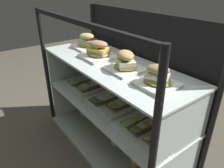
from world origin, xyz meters
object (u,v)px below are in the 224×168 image
plated_roll_sandwich_far_left (125,63)px  open_sandwich_tray_far_right (88,83)px  juice_bottle_front_middle (93,110)px  juice_bottle_front_second (109,126)px  juice_bottle_front_fourth (115,135)px  juice_bottle_tucked_behind (84,106)px  juice_bottle_front_right_end (137,154)px  plated_roll_sandwich_far_right (87,43)px  plated_roll_sandwich_left_of_center (98,52)px  juice_bottle_near_post (98,117)px  open_sandwich_tray_left_of_center (148,127)px  plated_roll_sandwich_right_of_center (157,78)px  juice_bottle_front_left_end (130,140)px  open_sandwich_tray_center (115,100)px

plated_roll_sandwich_far_left → open_sandwich_tray_far_right: plated_roll_sandwich_far_left is taller
juice_bottle_front_middle → juice_bottle_front_second: juice_bottle_front_middle is taller
juice_bottle_front_second → juice_bottle_front_fourth: 0.11m
juice_bottle_tucked_behind → juice_bottle_front_right_end: 0.70m
plated_roll_sandwich_far_right → juice_bottle_front_fourth: plated_roll_sandwich_far_right is taller
plated_roll_sandwich_left_of_center → plated_roll_sandwich_far_right: bearing=166.9°
plated_roll_sandwich_far_right → juice_bottle_front_second: 0.64m
open_sandwich_tray_far_right → juice_bottle_near_post: size_ratio=1.37×
plated_roll_sandwich_far_left → open_sandwich_tray_left_of_center: size_ratio=0.62×
plated_roll_sandwich_right_of_center → juice_bottle_front_left_end: size_ratio=0.72×
juice_bottle_tucked_behind → juice_bottle_front_right_end: juice_bottle_front_right_end is taller
open_sandwich_tray_far_right → plated_roll_sandwich_left_of_center: bearing=-6.0°
juice_bottle_tucked_behind → juice_bottle_front_second: size_ratio=0.98×
open_sandwich_tray_far_right → juice_bottle_front_second: open_sandwich_tray_far_right is taller
juice_bottle_front_middle → open_sandwich_tray_center: bearing=-3.9°
juice_bottle_front_second → plated_roll_sandwich_far_right: bearing=177.6°
plated_roll_sandwich_right_of_center → open_sandwich_tray_left_of_center: 0.31m
plated_roll_sandwich_far_left → open_sandwich_tray_far_right: (-0.46, 0.02, -0.31)m
juice_bottle_front_left_end → plated_roll_sandwich_far_right: bearing=178.6°
juice_bottle_tucked_behind → plated_roll_sandwich_right_of_center: bearing=-2.1°
plated_roll_sandwich_right_of_center → juice_bottle_front_second: size_ratio=0.87×
juice_bottle_front_fourth → juice_bottle_front_right_end: (0.23, -0.00, 0.00)m
open_sandwich_tray_center → juice_bottle_front_middle: 0.41m
open_sandwich_tray_left_of_center → juice_bottle_near_post: 0.61m
juice_bottle_tucked_behind → juice_bottle_front_middle: 0.13m
open_sandwich_tray_left_of_center → juice_bottle_front_second: bearing=174.6°
open_sandwich_tray_center → juice_bottle_near_post: 0.34m
open_sandwich_tray_left_of_center → juice_bottle_front_middle: 0.71m
juice_bottle_front_middle → juice_bottle_front_right_end: juice_bottle_front_middle is taller
plated_roll_sandwich_far_right → plated_roll_sandwich_right_of_center: (0.74, -0.05, -0.00)m
open_sandwich_tray_center → juice_bottle_front_left_end: 0.29m
open_sandwich_tray_left_of_center → open_sandwich_tray_center: bearing=175.9°
plated_roll_sandwich_far_left → juice_bottle_tucked_behind: size_ratio=0.93×
plated_roll_sandwich_right_of_center → juice_bottle_front_middle: plated_roll_sandwich_right_of_center is taller
open_sandwich_tray_left_of_center → juice_bottle_front_fourth: 0.42m
plated_roll_sandwich_far_right → open_sandwich_tray_far_right: 0.31m
open_sandwich_tray_center → juice_bottle_front_fourth: bearing=-24.5°
plated_roll_sandwich_far_right → juice_bottle_near_post: plated_roll_sandwich_far_right is taller
plated_roll_sandwich_left_of_center → plated_roll_sandwich_right_of_center: bearing=-0.1°
juice_bottle_near_post → juice_bottle_front_left_end: 0.36m
juice_bottle_near_post → juice_bottle_front_second: juice_bottle_near_post is taller
juice_bottle_tucked_behind → juice_bottle_near_post: 0.24m
juice_bottle_front_second → juice_bottle_tucked_behind: bearing=-177.8°
juice_bottle_front_middle → juice_bottle_tucked_behind: bearing=-171.3°
plated_roll_sandwich_far_right → juice_bottle_tucked_behind: (-0.08, -0.03, -0.58)m
juice_bottle_near_post → juice_bottle_front_fourth: size_ratio=1.09×
plated_roll_sandwich_left_of_center → plated_roll_sandwich_right_of_center: plated_roll_sandwich_left_of_center is taller
plated_roll_sandwich_far_left → juice_bottle_near_post: bearing=175.4°
open_sandwich_tray_far_right → juice_bottle_tucked_behind: (-0.11, 0.01, -0.27)m
open_sandwich_tray_far_right → plated_roll_sandwich_right_of_center: bearing=-1.8°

